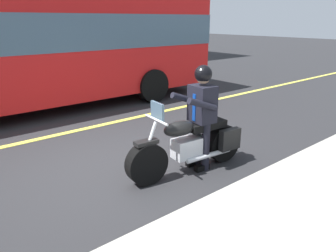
% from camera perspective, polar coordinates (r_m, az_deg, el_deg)
% --- Properties ---
extents(ground_plane, '(80.00, 80.00, 0.00)m').
position_cam_1_polar(ground_plane, '(5.72, -9.68, -6.47)').
color(ground_plane, '#28282B').
extents(lane_center_stripe, '(60.00, 0.16, 0.01)m').
position_cam_1_polar(lane_center_stripe, '(7.41, -17.41, -1.08)').
color(lane_center_stripe, '#E5DB4C').
rests_on(lane_center_stripe, ground_plane).
extents(motorcycle_main, '(2.22, 0.73, 1.26)m').
position_cam_1_polar(motorcycle_main, '(5.20, 4.24, -3.40)').
color(motorcycle_main, black).
rests_on(motorcycle_main, ground_plane).
extents(rider_main, '(0.66, 0.59, 1.74)m').
position_cam_1_polar(rider_main, '(5.13, 6.05, 3.11)').
color(rider_main, black).
rests_on(rider_main, ground_plane).
extents(bus_near, '(11.05, 2.70, 3.30)m').
position_cam_1_polar(bus_near, '(9.15, -24.73, 13.75)').
color(bus_near, red).
rests_on(bus_near, ground_plane).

